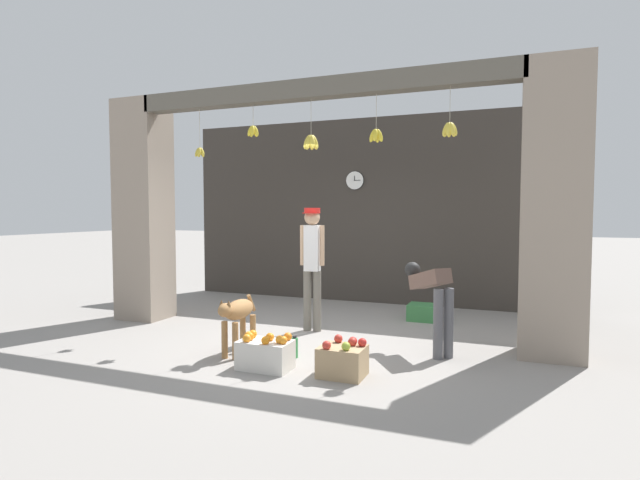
{
  "coord_description": "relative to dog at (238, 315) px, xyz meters",
  "views": [
    {
      "loc": [
        2.45,
        -5.84,
        1.65
      ],
      "look_at": [
        0.0,
        0.42,
        1.26
      ],
      "focal_mm": 28.0,
      "sensor_mm": 36.0,
      "label": 1
    }
  ],
  "objects": [
    {
      "name": "shop_back_wall",
      "position": [
        0.49,
        3.8,
        1.19
      ],
      "size": [
        7.01,
        0.12,
        3.32
      ],
      "primitive_type": "cube",
      "color": "#38332D",
      "rests_on": "ground_plane"
    },
    {
      "name": "shop_pillar_right",
      "position": [
        3.35,
        1.21,
        1.19
      ],
      "size": [
        0.7,
        0.6,
        3.32
      ],
      "primitive_type": "cube",
      "color": "gray",
      "rests_on": "ground_plane"
    },
    {
      "name": "dog",
      "position": [
        0.0,
        0.0,
        0.0
      ],
      "size": [
        0.24,
        0.81,
        0.68
      ],
      "rotation": [
        0.0,
        0.0,
        -1.54
      ],
      "color": "#9E7042",
      "rests_on": "ground_plane"
    },
    {
      "name": "shop_pillar_left",
      "position": [
        -2.36,
        1.21,
        1.19
      ],
      "size": [
        0.7,
        0.6,
        3.32
      ],
      "primitive_type": "cube",
      "color": "gray",
      "rests_on": "ground_plane"
    },
    {
      "name": "worker_stooping",
      "position": [
        2.07,
        0.86,
        0.22
      ],
      "size": [
        0.64,
        0.66,
        1.03
      ],
      "rotation": [
        0.0,
        0.0,
        0.77
      ],
      "color": "#56565B",
      "rests_on": "ground_plane"
    },
    {
      "name": "shopkeeper",
      "position": [
        0.36,
        1.37,
        0.54
      ],
      "size": [
        0.34,
        0.29,
        1.7
      ],
      "rotation": [
        0.0,
        0.0,
        3.27
      ],
      "color": "#6B665B",
      "rests_on": "ground_plane"
    },
    {
      "name": "fruit_crate_apples",
      "position": [
        1.37,
        -0.28,
        -0.3
      ],
      "size": [
        0.45,
        0.37,
        0.38
      ],
      "color": "tan",
      "rests_on": "ground_plane"
    },
    {
      "name": "fruit_crate_oranges",
      "position": [
        0.54,
        -0.36,
        -0.3
      ],
      "size": [
        0.55,
        0.34,
        0.38
      ],
      "color": "silver",
      "rests_on": "ground_plane"
    },
    {
      "name": "ground_plane",
      "position": [
        0.49,
        0.91,
        -0.46
      ],
      "size": [
        60.0,
        60.0,
        0.0
      ],
      "primitive_type": "plane",
      "color": "gray"
    },
    {
      "name": "wall_clock",
      "position": [
        0.23,
        3.73,
        1.74
      ],
      "size": [
        0.34,
        0.03,
        0.34
      ],
      "color": "black"
    },
    {
      "name": "produce_box_green",
      "position": [
        1.68,
        2.6,
        -0.34
      ],
      "size": [
        0.46,
        0.39,
        0.24
      ],
      "primitive_type": "cube",
      "color": "#387A42",
      "rests_on": "ground_plane"
    },
    {
      "name": "water_bottle",
      "position": [
        0.66,
        0.12,
        -0.35
      ],
      "size": [
        0.08,
        0.08,
        0.25
      ],
      "color": "#38934C",
      "rests_on": "ground_plane"
    },
    {
      "name": "storefront_awning",
      "position": [
        0.51,
        1.03,
        2.7
      ],
      "size": [
        5.11,
        0.28,
        0.92
      ],
      "color": "#5B564C"
    }
  ]
}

